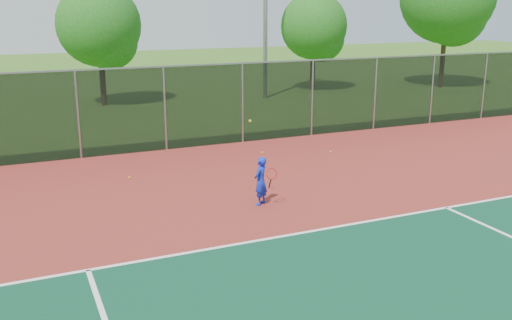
# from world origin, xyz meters

# --- Properties ---
(ground) EXTENTS (120.00, 120.00, 0.00)m
(ground) POSITION_xyz_m (0.00, 0.00, 0.00)
(ground) COLOR #34621C
(ground) RESTS_ON ground
(court_apron) EXTENTS (30.00, 20.00, 0.02)m
(court_apron) POSITION_xyz_m (0.00, 2.00, 0.01)
(court_apron) COLOR maroon
(court_apron) RESTS_ON ground
(fence_back) EXTENTS (30.00, 0.06, 3.03)m
(fence_back) POSITION_xyz_m (0.00, 12.00, 1.56)
(fence_back) COLOR black
(fence_back) RESTS_ON court_apron
(tennis_player) EXTENTS (0.59, 0.68, 2.27)m
(tennis_player) POSITION_xyz_m (-2.29, 5.18, 0.67)
(tennis_player) COLOR #1427BF
(tennis_player) RESTS_ON court_apron
(practice_ball_0) EXTENTS (0.07, 0.07, 0.07)m
(practice_ball_0) POSITION_xyz_m (2.23, 9.19, 0.06)
(practice_ball_0) COLOR yellow
(practice_ball_0) RESTS_ON court_apron
(practice_ball_1) EXTENTS (0.07, 0.07, 0.07)m
(practice_ball_1) POSITION_xyz_m (-4.98, 8.89, 0.06)
(practice_ball_1) COLOR yellow
(practice_ball_1) RESTS_ON court_apron
(practice_ball_3) EXTENTS (0.07, 0.07, 0.07)m
(practice_ball_3) POSITION_xyz_m (-0.04, 10.06, 0.06)
(practice_ball_3) COLOR yellow
(practice_ball_3) RESTS_ON court_apron
(tree_back_left) EXTENTS (4.28, 4.28, 6.29)m
(tree_back_left) POSITION_xyz_m (-3.38, 22.70, 3.95)
(tree_back_left) COLOR #322112
(tree_back_left) RESTS_ON ground
(tree_back_mid) EXTENTS (4.03, 4.03, 5.92)m
(tree_back_mid) POSITION_xyz_m (9.39, 23.18, 3.71)
(tree_back_mid) COLOR #322112
(tree_back_mid) RESTS_ON ground
(tree_back_right) EXTENTS (5.86, 5.86, 8.61)m
(tree_back_right) POSITION_xyz_m (17.67, 21.09, 5.41)
(tree_back_right) COLOR #322112
(tree_back_right) RESTS_ON ground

